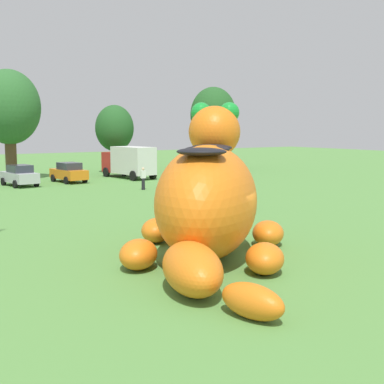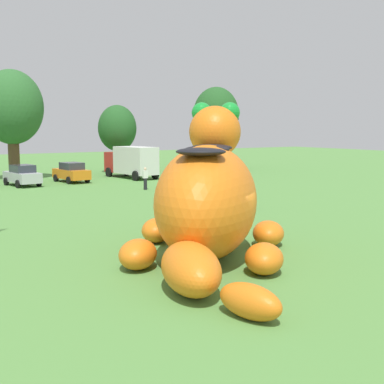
{
  "view_description": "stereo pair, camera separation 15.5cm",
  "coord_description": "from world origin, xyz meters",
  "px_view_note": "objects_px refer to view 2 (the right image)",
  "views": [
    {
      "loc": [
        -9.99,
        -13.7,
        4.68
      ],
      "look_at": [
        0.22,
        2.22,
        2.27
      ],
      "focal_mm": 47.11,
      "sensor_mm": 36.0,
      "label": 1
    },
    {
      "loc": [
        -9.86,
        -13.78,
        4.68
      ],
      "look_at": [
        0.22,
        2.22,
        2.27
      ],
      "focal_mm": 47.11,
      "sensor_mm": 36.0,
      "label": 2
    }
  ],
  "objects_px": {
    "giant_inflatable_creature": "(207,199)",
    "car_silver": "(22,175)",
    "car_orange": "(71,172)",
    "box_truck": "(132,161)",
    "spectator_mid_field": "(145,179)",
    "spectator_by_cars": "(244,195)"
  },
  "relations": [
    {
      "from": "giant_inflatable_creature",
      "to": "car_silver",
      "type": "xyz_separation_m",
      "value": [
        -0.09,
        26.73,
        -1.24
      ]
    },
    {
      "from": "giant_inflatable_creature",
      "to": "car_orange",
      "type": "distance_m",
      "value": 27.69
    },
    {
      "from": "car_orange",
      "to": "box_truck",
      "type": "bearing_deg",
      "value": 4.93
    },
    {
      "from": "car_silver",
      "to": "spectator_mid_field",
      "type": "xyz_separation_m",
      "value": [
        7.28,
        -7.61,
        -0.01
      ]
    },
    {
      "from": "giant_inflatable_creature",
      "to": "spectator_by_cars",
      "type": "xyz_separation_m",
      "value": [
        7.61,
        7.55,
        -1.25
      ]
    },
    {
      "from": "spectator_by_cars",
      "to": "car_silver",
      "type": "bearing_deg",
      "value": 111.85
    },
    {
      "from": "giant_inflatable_creature",
      "to": "car_silver",
      "type": "height_order",
      "value": "giant_inflatable_creature"
    },
    {
      "from": "car_silver",
      "to": "spectator_by_cars",
      "type": "bearing_deg",
      "value": -68.15
    },
    {
      "from": "giant_inflatable_creature",
      "to": "spectator_mid_field",
      "type": "relative_size",
      "value": 6.26
    },
    {
      "from": "giant_inflatable_creature",
      "to": "car_silver",
      "type": "relative_size",
      "value": 2.49
    },
    {
      "from": "box_truck",
      "to": "spectator_mid_field",
      "type": "relative_size",
      "value": 3.86
    },
    {
      "from": "box_truck",
      "to": "spectator_mid_field",
      "type": "distance_m",
      "value": 9.27
    },
    {
      "from": "giant_inflatable_creature",
      "to": "car_orange",
      "type": "xyz_separation_m",
      "value": [
        4.22,
        27.34,
        -1.24
      ]
    },
    {
      "from": "spectator_mid_field",
      "to": "car_silver",
      "type": "bearing_deg",
      "value": 133.75
    },
    {
      "from": "spectator_mid_field",
      "to": "box_truck",
      "type": "bearing_deg",
      "value": 70.99
    },
    {
      "from": "spectator_mid_field",
      "to": "giant_inflatable_creature",
      "type": "bearing_deg",
      "value": -110.62
    },
    {
      "from": "car_silver",
      "to": "spectator_by_cars",
      "type": "distance_m",
      "value": 20.67
    },
    {
      "from": "car_orange",
      "to": "box_truck",
      "type": "distance_m",
      "value": 6.05
    },
    {
      "from": "car_silver",
      "to": "box_truck",
      "type": "bearing_deg",
      "value": 6.23
    },
    {
      "from": "giant_inflatable_creature",
      "to": "car_orange",
      "type": "bearing_deg",
      "value": 81.23
    },
    {
      "from": "spectator_mid_field",
      "to": "spectator_by_cars",
      "type": "height_order",
      "value": "same"
    },
    {
      "from": "car_silver",
      "to": "car_orange",
      "type": "bearing_deg",
      "value": 8.04
    }
  ]
}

